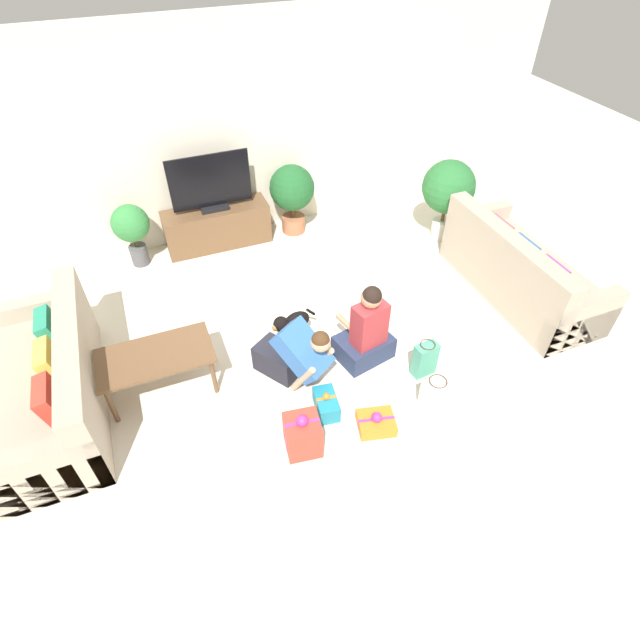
{
  "coord_description": "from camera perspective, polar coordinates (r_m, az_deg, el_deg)",
  "views": [
    {
      "loc": [
        -1.31,
        -3.21,
        3.69
      ],
      "look_at": [
        0.0,
        0.05,
        0.45
      ],
      "focal_mm": 28.0,
      "sensor_mm": 36.0,
      "label": 1
    }
  ],
  "objects": [
    {
      "name": "sofa_right",
      "position": [
        6.04,
        21.74,
        5.16
      ],
      "size": [
        0.84,
        1.97,
        0.84
      ],
      "rotation": [
        0.0,
        0.0,
        1.57
      ],
      "color": "tan",
      "rests_on": "ground_plane"
    },
    {
      "name": "potted_plant_back_left",
      "position": [
        6.37,
        -20.76,
        9.9
      ],
      "size": [
        0.44,
        0.44,
        0.79
      ],
      "color": "#4C4C51",
      "rests_on": "ground_plane"
    },
    {
      "name": "tv_console",
      "position": [
        6.6,
        -11.65,
        10.39
      ],
      "size": [
        1.31,
        0.4,
        0.52
      ],
      "color": "brown",
      "rests_on": "ground_plane"
    },
    {
      "name": "gift_bag_a",
      "position": [
        4.66,
        13.04,
        -8.16
      ],
      "size": [
        0.27,
        0.18,
        0.33
      ],
      "rotation": [
        0.0,
        0.0,
        0.08
      ],
      "color": "white",
      "rests_on": "ground_plane"
    },
    {
      "name": "person_sitting",
      "position": [
        4.84,
        5.3,
        -1.48
      ],
      "size": [
        0.59,
        0.55,
        0.91
      ],
      "rotation": [
        0.0,
        0.0,
        3.36
      ],
      "color": "#283351",
      "rests_on": "ground_plane"
    },
    {
      "name": "gift_box_a",
      "position": [
        4.55,
        0.73,
        -9.58
      ],
      "size": [
        0.23,
        0.34,
        0.24
      ],
      "rotation": [
        0.0,
        0.0,
        -0.14
      ],
      "color": "teal",
      "rests_on": "ground_plane"
    },
    {
      "name": "person_kneeling",
      "position": [
        4.63,
        -3.0,
        -3.94
      ],
      "size": [
        0.68,
        0.82,
        0.77
      ],
      "rotation": [
        0.0,
        0.0,
        0.57
      ],
      "color": "#23232D",
      "rests_on": "ground_plane"
    },
    {
      "name": "sofa_left",
      "position": [
        5.0,
        -28.16,
        -6.57
      ],
      "size": [
        0.84,
        1.97,
        0.84
      ],
      "rotation": [
        0.0,
        0.0,
        -1.57
      ],
      "color": "tan",
      "rests_on": "ground_plane"
    },
    {
      "name": "tv",
      "position": [
        6.32,
        -12.38,
        14.77
      ],
      "size": [
        0.98,
        0.2,
        0.7
      ],
      "color": "black",
      "rests_on": "tv_console"
    },
    {
      "name": "gift_box_c",
      "position": [
        4.5,
        6.43,
        -11.56
      ],
      "size": [
        0.38,
        0.34,
        0.18
      ],
      "rotation": [
        0.0,
        0.0,
        -0.24
      ],
      "color": "orange",
      "rests_on": "ground_plane"
    },
    {
      "name": "potted_plant_corner_right",
      "position": [
        6.6,
        14.45,
        14.28
      ],
      "size": [
        0.66,
        0.66,
        1.05
      ],
      "color": "beige",
      "rests_on": "ground_plane"
    },
    {
      "name": "coffee_table",
      "position": [
        4.71,
        -18.28,
        -4.27
      ],
      "size": [
        1.02,
        0.54,
        0.47
      ],
      "color": "brown",
      "rests_on": "ground_plane"
    },
    {
      "name": "dog",
      "position": [
        5.07,
        -3.21,
        -0.31
      ],
      "size": [
        0.5,
        0.23,
        0.37
      ],
      "rotation": [
        0.0,
        0.0,
        4.92
      ],
      "color": "black",
      "rests_on": "ground_plane"
    },
    {
      "name": "wall_back",
      "position": [
        6.45,
        -9.15,
        20.38
      ],
      "size": [
        8.4,
        0.06,
        2.6
      ],
      "color": "beige",
      "rests_on": "ground_plane"
    },
    {
      "name": "gift_bag_b",
      "position": [
        4.88,
        11.89,
        -4.4
      ],
      "size": [
        0.24,
        0.16,
        0.39
      ],
      "rotation": [
        0.0,
        0.0,
        0.12
      ],
      "color": "#4CA384",
      "rests_on": "ground_plane"
    },
    {
      "name": "potted_plant_back_right",
      "position": [
        6.6,
        -3.21,
        14.46
      ],
      "size": [
        0.58,
        0.58,
        0.92
      ],
      "color": "#A36042",
      "rests_on": "ground_plane"
    },
    {
      "name": "gift_box_b",
      "position": [
        4.26,
        -2.0,
        -12.95
      ],
      "size": [
        0.33,
        0.33,
        0.42
      ],
      "rotation": [
        0.0,
        0.0,
        -0.14
      ],
      "color": "red",
      "rests_on": "ground_plane"
    },
    {
      "name": "ground_plane",
      "position": [
        5.06,
        0.2,
        -4.12
      ],
      "size": [
        16.0,
        16.0,
        0.0
      ],
      "primitive_type": "plane",
      "color": "beige"
    }
  ]
}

